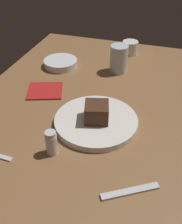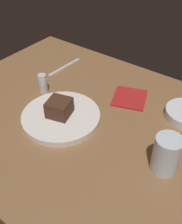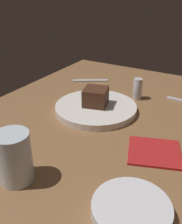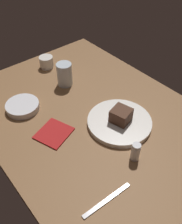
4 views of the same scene
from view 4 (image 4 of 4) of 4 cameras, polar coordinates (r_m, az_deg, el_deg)
dining_table at (r=108.33cm, az=0.66°, el=-1.80°), size 120.00×84.00×3.00cm
dessert_plate at (r=104.47cm, az=6.56°, el=-2.29°), size 26.97×26.97×2.14cm
chocolate_cake_slice at (r=101.72cm, az=6.91°, el=-0.75°), size 9.11×9.09×5.74cm
salt_shaker at (r=91.49cm, az=10.23°, el=-9.02°), size 3.32×3.32×7.74cm
water_glass at (r=122.82cm, az=-6.12°, el=8.62°), size 7.46×7.46×11.61cm
side_bowl at (r=114.33cm, az=-15.49°, el=1.26°), size 14.75×14.75×3.02cm
coffee_cup at (r=138.83cm, az=-10.25°, el=11.27°), size 7.41×7.41×6.15cm
butter_knife at (r=84.36cm, az=3.69°, el=-19.62°), size 2.39×19.05×0.50cm
folded_napkin at (r=101.67cm, az=-8.56°, el=-4.83°), size 15.81×16.35×0.60cm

